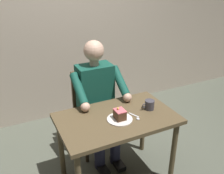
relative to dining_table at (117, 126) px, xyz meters
name	(u,v)px	position (x,y,z in m)	size (l,w,h in m)	color
cafe_rear_panel	(63,6)	(0.00, -1.50, 0.88)	(6.40, 0.12, 3.00)	#B3A38F
dining_table	(117,126)	(0.00, 0.00, 0.00)	(1.05, 0.65, 0.71)	brown
chair	(92,107)	(0.00, -0.60, -0.11)	(0.42, 0.42, 0.91)	#40321F
seated_person	(98,100)	(0.00, -0.43, 0.06)	(0.53, 0.58, 1.28)	#124639
dessert_plate	(120,119)	(0.00, 0.05, 0.10)	(0.22, 0.22, 0.01)	silver
cake_slice	(120,114)	(0.00, 0.05, 0.15)	(0.09, 0.10, 0.11)	#4A2E1B
coffee_cup	(149,105)	(-0.33, 0.01, 0.14)	(0.12, 0.09, 0.09)	#3B3942
dessert_spoon	(136,117)	(-0.15, 0.08, 0.10)	(0.05, 0.14, 0.01)	silver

